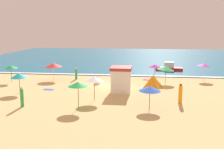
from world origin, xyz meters
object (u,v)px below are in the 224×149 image
(lifeguard_cabana, at_px, (121,79))
(beachgoer_0, at_px, (180,94))
(beach_umbrella_7, at_px, (53,65))
(beach_umbrella_8, at_px, (94,78))
(beach_umbrella_1, at_px, (19,76))
(beach_umbrella_6, at_px, (11,67))
(beach_umbrella_5, at_px, (150,89))
(beach_umbrella_4, at_px, (204,65))
(beachgoer_2, at_px, (98,81))
(beach_umbrella_3, at_px, (78,84))
(beach_umbrella_2, at_px, (166,68))
(beachgoer_1, at_px, (76,74))
(beach_tent, at_px, (153,81))
(small_boat_0, at_px, (169,68))
(beachgoer_3, at_px, (22,97))
(beach_umbrella_9, at_px, (155,66))

(lifeguard_cabana, bearing_deg, beachgoer_0, -32.62)
(beach_umbrella_7, bearing_deg, beach_umbrella_8, -51.55)
(beach_umbrella_1, xyz_separation_m, beachgoer_0, (15.93, -1.92, -0.96))
(beach_umbrella_6, bearing_deg, beach_umbrella_5, -27.95)
(beach_umbrella_4, relative_size, beachgoer_2, 2.47)
(beach_umbrella_3, bearing_deg, beach_umbrella_5, 5.33)
(beach_umbrella_5, height_order, beach_umbrella_7, beach_umbrella_7)
(beach_umbrella_2, height_order, beach_umbrella_6, beach_umbrella_2)
(beach_umbrella_2, bearing_deg, beach_umbrella_6, -175.18)
(beach_umbrella_3, height_order, beach_umbrella_6, beach_umbrella_3)
(beach_umbrella_6, height_order, beachgoer_2, beach_umbrella_6)
(beach_umbrella_1, bearing_deg, beach_umbrella_2, 23.51)
(beachgoer_1, bearing_deg, beachgoer_2, -35.42)
(beach_umbrella_5, height_order, beach_umbrella_6, beach_umbrella_6)
(beach_tent, bearing_deg, small_boat_0, 76.71)
(beachgoer_3, relative_size, small_boat_0, 0.42)
(beach_umbrella_1, distance_m, beach_tent, 14.26)
(beachgoer_3, bearing_deg, beachgoer_1, 82.78)
(beach_umbrella_5, distance_m, beach_umbrella_8, 5.43)
(beach_umbrella_8, distance_m, small_boat_0, 19.28)
(beach_umbrella_5, bearing_deg, beach_umbrella_6, 152.05)
(beach_tent, bearing_deg, beach_umbrella_8, -134.25)
(beachgoer_2, relative_size, small_boat_0, 0.22)
(lifeguard_cabana, distance_m, beach_umbrella_9, 8.17)
(lifeguard_cabana, distance_m, beach_tent, 4.06)
(beachgoer_2, distance_m, small_boat_0, 13.76)
(beach_umbrella_2, bearing_deg, small_boat_0, 82.37)
(beach_umbrella_5, relative_size, beach_umbrella_6, 1.00)
(beach_umbrella_7, xyz_separation_m, beach_umbrella_8, (6.92, -8.72, 0.14))
(beach_umbrella_2, height_order, beach_umbrella_8, beach_umbrella_8)
(beach_umbrella_2, bearing_deg, beachgoer_2, -170.96)
(lifeguard_cabana, height_order, beach_umbrella_8, lifeguard_cabana)
(beach_umbrella_5, relative_size, beachgoer_1, 1.48)
(beach_umbrella_8, distance_m, beachgoer_2, 7.43)
(beach_umbrella_5, relative_size, beach_umbrella_7, 1.02)
(lifeguard_cabana, xyz_separation_m, beachgoer_3, (-7.89, -6.26, -0.50))
(beach_umbrella_3, distance_m, beach_umbrella_7, 12.78)
(beachgoer_1, bearing_deg, beach_tent, -21.20)
(beach_umbrella_6, relative_size, beach_tent, 0.99)
(beach_umbrella_1, relative_size, beachgoer_0, 1.21)
(beach_umbrella_9, relative_size, beachgoer_0, 1.11)
(beach_umbrella_6, relative_size, beachgoer_0, 1.28)
(beach_umbrella_7, bearing_deg, beach_tent, -13.73)
(beachgoer_1, bearing_deg, lifeguard_cabana, -43.23)
(beachgoer_2, bearing_deg, beach_tent, -12.90)
(beach_tent, bearing_deg, beach_umbrella_3, -127.92)
(beach_umbrella_1, distance_m, beach_umbrella_5, 13.74)
(beach_umbrella_7, distance_m, beachgoer_1, 3.08)
(beach_tent, height_order, beachgoer_1, beachgoer_1)
(beach_umbrella_3, distance_m, beachgoer_1, 12.49)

